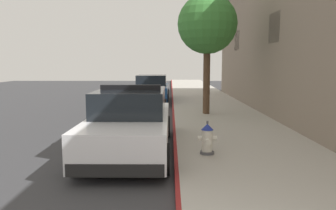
{
  "coord_description": "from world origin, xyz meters",
  "views": [
    {
      "loc": [
        -0.16,
        -2.17,
        2.2
      ],
      "look_at": [
        -0.23,
        7.31,
        1.0
      ],
      "focal_mm": 34.96,
      "sensor_mm": 36.0,
      "label": 1
    }
  ],
  "objects_px": {
    "police_cruiser": "(131,122)",
    "fire_hydrant": "(207,139)",
    "parked_car_silver_ahead": "(152,89)",
    "street_tree": "(207,25)"
  },
  "relations": [
    {
      "from": "police_cruiser",
      "to": "fire_hydrant",
      "type": "relative_size",
      "value": 6.37
    },
    {
      "from": "parked_car_silver_ahead",
      "to": "street_tree",
      "type": "distance_m",
      "value": 6.73
    },
    {
      "from": "police_cruiser",
      "to": "parked_car_silver_ahead",
      "type": "xyz_separation_m",
      "value": [
        -0.1,
        10.85,
        -0.0
      ]
    },
    {
      "from": "street_tree",
      "to": "parked_car_silver_ahead",
      "type": "bearing_deg",
      "value": 115.16
    },
    {
      "from": "parked_car_silver_ahead",
      "to": "fire_hydrant",
      "type": "relative_size",
      "value": 6.37
    },
    {
      "from": "fire_hydrant",
      "to": "police_cruiser",
      "type": "bearing_deg",
      "value": 158.3
    },
    {
      "from": "parked_car_silver_ahead",
      "to": "street_tree",
      "type": "xyz_separation_m",
      "value": [
        2.56,
        -5.45,
        3.01
      ]
    },
    {
      "from": "parked_car_silver_ahead",
      "to": "street_tree",
      "type": "bearing_deg",
      "value": -64.84
    },
    {
      "from": "police_cruiser",
      "to": "fire_hydrant",
      "type": "xyz_separation_m",
      "value": [
        1.82,
        -0.73,
        -0.25
      ]
    },
    {
      "from": "police_cruiser",
      "to": "street_tree",
      "type": "relative_size",
      "value": 1.0
    }
  ]
}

